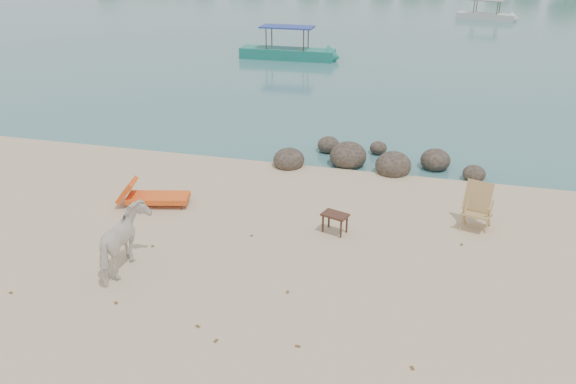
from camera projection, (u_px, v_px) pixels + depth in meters
The scene contains 8 objects.
boulders at pixel (367, 160), 17.02m from camera, with size 6.20×2.72×0.84m.
cow at pixel (125, 243), 11.52m from camera, with size 0.72×1.57×1.33m, color silver.
side_table at pixel (335, 224), 13.14m from camera, with size 0.59×0.38×0.48m, color #381F16, non-canonical shape.
lounge_chair at pixel (158, 195), 14.45m from camera, with size 1.96×0.69×0.59m, color orange, non-canonical shape.
deck_chair at pixel (478, 209), 13.20m from camera, with size 0.68×0.74×1.06m, color tan, non-canonical shape.
boat_near at pixel (287, 32), 30.89m from camera, with size 5.92×1.33×2.89m, color #1B7566, non-canonical shape.
boat_mid at pixel (487, 3), 44.90m from camera, with size 5.07×1.14×2.48m, color beige, non-canonical shape.
dead_leaves at pixel (228, 285), 11.30m from camera, with size 8.75×4.59×0.00m.
Camera 1 is at (3.06, -9.39, 6.48)m, focal length 35.00 mm.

